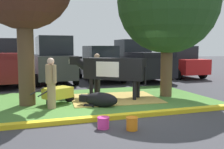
{
  "coord_description": "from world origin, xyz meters",
  "views": [
    {
      "loc": [
        -2.94,
        -6.75,
        1.93
      ],
      "look_at": [
        0.13,
        2.5,
        0.9
      ],
      "focal_mm": 41.15,
      "sensor_mm": 36.0,
      "label": 1
    }
  ],
  "objects_px": {
    "person_handler": "(97,72)",
    "bucket_pink": "(103,123)",
    "calf_lying": "(100,100)",
    "pickup_truck_black": "(138,61)",
    "person_visitor_near": "(51,82)",
    "wheelbarrow": "(58,93)",
    "suv_dark_grey": "(53,59)",
    "sedan_blue": "(100,64)",
    "sedan_red": "(177,62)",
    "shade_tree_right": "(168,3)",
    "cow_holstein": "(112,69)",
    "bucket_orange": "(132,123)"
  },
  "relations": [
    {
      "from": "person_handler",
      "to": "bucket_pink",
      "type": "relative_size",
      "value": 5.51
    },
    {
      "from": "calf_lying",
      "to": "pickup_truck_black",
      "type": "distance_m",
      "value": 7.77
    },
    {
      "from": "person_visitor_near",
      "to": "wheelbarrow",
      "type": "relative_size",
      "value": 1.06
    },
    {
      "from": "bucket_pink",
      "to": "pickup_truck_black",
      "type": "height_order",
      "value": "pickup_truck_black"
    },
    {
      "from": "wheelbarrow",
      "to": "pickup_truck_black",
      "type": "bearing_deg",
      "value": 45.8
    },
    {
      "from": "person_visitor_near",
      "to": "pickup_truck_black",
      "type": "height_order",
      "value": "pickup_truck_black"
    },
    {
      "from": "person_handler",
      "to": "suv_dark_grey",
      "type": "xyz_separation_m",
      "value": [
        -1.46,
        3.91,
        0.37
      ]
    },
    {
      "from": "calf_lying",
      "to": "sedan_blue",
      "type": "distance_m",
      "value": 6.79
    },
    {
      "from": "bucket_pink",
      "to": "sedan_blue",
      "type": "distance_m",
      "value": 9.03
    },
    {
      "from": "sedan_blue",
      "to": "sedan_red",
      "type": "distance_m",
      "value": 5.37
    },
    {
      "from": "sedan_blue",
      "to": "shade_tree_right",
      "type": "bearing_deg",
      "value": -78.25
    },
    {
      "from": "person_handler",
      "to": "cow_holstein",
      "type": "bearing_deg",
      "value": -80.92
    },
    {
      "from": "person_handler",
      "to": "shade_tree_right",
      "type": "bearing_deg",
      "value": -36.03
    },
    {
      "from": "calf_lying",
      "to": "sedan_red",
      "type": "xyz_separation_m",
      "value": [
        7.2,
        6.77,
        0.75
      ]
    },
    {
      "from": "person_handler",
      "to": "pickup_truck_black",
      "type": "distance_m",
      "value": 5.23
    },
    {
      "from": "cow_holstein",
      "to": "sedan_red",
      "type": "bearing_deg",
      "value": 40.58
    },
    {
      "from": "pickup_truck_black",
      "to": "sedan_blue",
      "type": "bearing_deg",
      "value": 179.03
    },
    {
      "from": "calf_lying",
      "to": "bucket_pink",
      "type": "bearing_deg",
      "value": -103.77
    },
    {
      "from": "person_handler",
      "to": "bucket_pink",
      "type": "bearing_deg",
      "value": -103.39
    },
    {
      "from": "calf_lying",
      "to": "pickup_truck_black",
      "type": "relative_size",
      "value": 0.23
    },
    {
      "from": "sedan_blue",
      "to": "sedan_red",
      "type": "height_order",
      "value": "same"
    },
    {
      "from": "cow_holstein",
      "to": "sedan_blue",
      "type": "distance_m",
      "value": 5.27
    },
    {
      "from": "calf_lying",
      "to": "sedan_red",
      "type": "bearing_deg",
      "value": 43.24
    },
    {
      "from": "sedan_blue",
      "to": "cow_holstein",
      "type": "bearing_deg",
      "value": -100.83
    },
    {
      "from": "bucket_pink",
      "to": "person_handler",
      "type": "bearing_deg",
      "value": 76.61
    },
    {
      "from": "person_visitor_near",
      "to": "sedan_blue",
      "type": "distance_m",
      "value": 7.12
    },
    {
      "from": "suv_dark_grey",
      "to": "calf_lying",
      "type": "bearing_deg",
      "value": -82.74
    },
    {
      "from": "shade_tree_right",
      "to": "suv_dark_grey",
      "type": "height_order",
      "value": "shade_tree_right"
    },
    {
      "from": "wheelbarrow",
      "to": "cow_holstein",
      "type": "bearing_deg",
      "value": 13.1
    },
    {
      "from": "bucket_orange",
      "to": "sedan_blue",
      "type": "relative_size",
      "value": 0.07
    },
    {
      "from": "wheelbarrow",
      "to": "sedan_blue",
      "type": "bearing_deg",
      "value": 61.56
    },
    {
      "from": "person_handler",
      "to": "bucket_orange",
      "type": "height_order",
      "value": "person_handler"
    },
    {
      "from": "bucket_pink",
      "to": "bucket_orange",
      "type": "relative_size",
      "value": 0.98
    },
    {
      "from": "suv_dark_grey",
      "to": "sedan_red",
      "type": "distance_m",
      "value": 8.04
    },
    {
      "from": "bucket_orange",
      "to": "sedan_blue",
      "type": "bearing_deg",
      "value": 78.94
    },
    {
      "from": "person_handler",
      "to": "pickup_truck_black",
      "type": "bearing_deg",
      "value": 46.34
    },
    {
      "from": "calf_lying",
      "to": "person_visitor_near",
      "type": "distance_m",
      "value": 1.66
    },
    {
      "from": "cow_holstein",
      "to": "person_visitor_near",
      "type": "height_order",
      "value": "person_visitor_near"
    },
    {
      "from": "pickup_truck_black",
      "to": "person_handler",
      "type": "bearing_deg",
      "value": -133.66
    },
    {
      "from": "calf_lying",
      "to": "pickup_truck_black",
      "type": "height_order",
      "value": "pickup_truck_black"
    },
    {
      "from": "person_handler",
      "to": "wheelbarrow",
      "type": "xyz_separation_m",
      "value": [
        -1.86,
        -1.84,
        -0.52
      ]
    },
    {
      "from": "person_handler",
      "to": "bucket_orange",
      "type": "distance_m",
      "value": 5.25
    },
    {
      "from": "bucket_orange",
      "to": "wheelbarrow",
      "type": "bearing_deg",
      "value": 111.4
    },
    {
      "from": "suv_dark_grey",
      "to": "pickup_truck_black",
      "type": "xyz_separation_m",
      "value": [
        5.07,
        -0.13,
        -0.16
      ]
    },
    {
      "from": "person_visitor_near",
      "to": "suv_dark_grey",
      "type": "distance_m",
      "value": 6.42
    },
    {
      "from": "shade_tree_right",
      "to": "wheelbarrow",
      "type": "distance_m",
      "value": 5.32
    },
    {
      "from": "cow_holstein",
      "to": "calf_lying",
      "type": "distance_m",
      "value": 1.79
    },
    {
      "from": "calf_lying",
      "to": "sedan_red",
      "type": "distance_m",
      "value": 9.91
    },
    {
      "from": "shade_tree_right",
      "to": "suv_dark_grey",
      "type": "relative_size",
      "value": 1.21
    },
    {
      "from": "cow_holstein",
      "to": "bucket_orange",
      "type": "bearing_deg",
      "value": -101.36
    }
  ]
}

